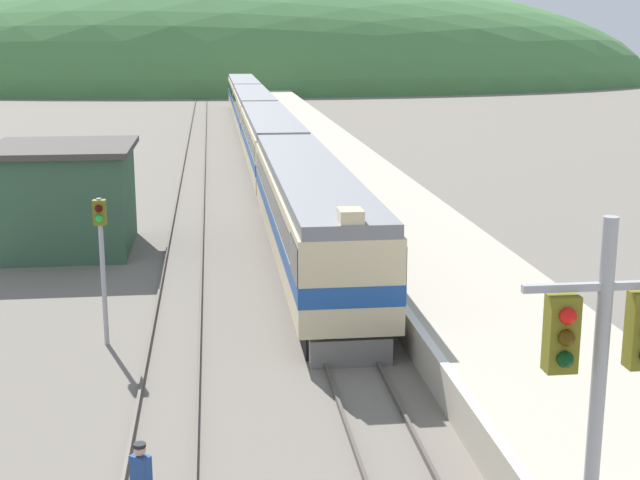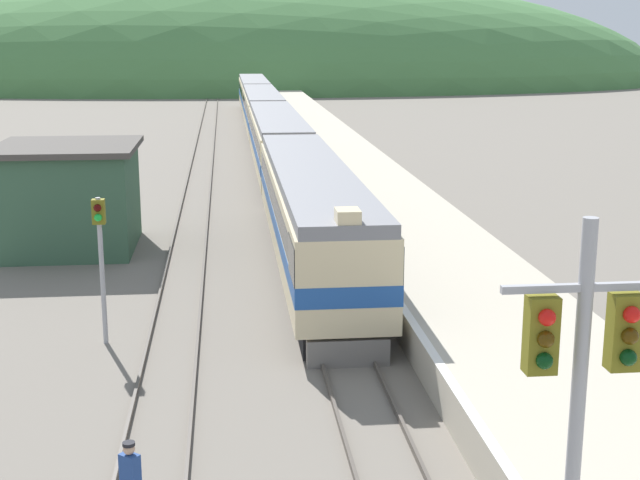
# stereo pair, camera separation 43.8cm
# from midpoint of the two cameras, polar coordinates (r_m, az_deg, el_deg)

# --- Properties ---
(track_main) EXTENTS (1.52, 180.00, 0.16)m
(track_main) POSITION_cam_midpoint_polar(r_m,az_deg,el_deg) (79.60, -4.49, 6.80)
(track_main) COLOR #4C443D
(track_main) RESTS_ON ground
(track_siding) EXTENTS (1.52, 180.00, 0.16)m
(track_siding) POSITION_cam_midpoint_polar(r_m,az_deg,el_deg) (79.54, -8.01, 6.70)
(track_siding) COLOR #4C443D
(track_siding) RESTS_ON ground
(platform) EXTENTS (5.47, 140.00, 1.07)m
(platform) POSITION_cam_midpoint_polar(r_m,az_deg,el_deg) (60.14, 0.63, 5.20)
(platform) COLOR #B2A893
(platform) RESTS_ON ground
(distant_hills) EXTENTS (148.19, 66.69, 37.20)m
(distant_hills) POSITION_cam_midpoint_polar(r_m,az_deg,el_deg) (156.08, -5.78, 9.86)
(distant_hills) COLOR #477A42
(distant_hills) RESTS_ON ground
(station_shed) EXTENTS (5.77, 6.16, 4.40)m
(station_shed) POSITION_cam_midpoint_polar(r_m,az_deg,el_deg) (38.38, -16.33, 2.64)
(station_shed) COLOR #385B42
(station_shed) RESTS_ON ground
(express_train_lead_car) EXTENTS (2.94, 21.35, 4.31)m
(express_train_lead_car) POSITION_cam_midpoint_polar(r_m,az_deg,el_deg) (33.77, -1.04, 1.68)
(express_train_lead_car) COLOR black
(express_train_lead_car) RESTS_ON ground
(carriage_second) EXTENTS (2.93, 20.87, 3.95)m
(carriage_second) POSITION_cam_midpoint_polar(r_m,az_deg,el_deg) (55.66, -3.42, 6.21)
(carriage_second) COLOR black
(carriage_second) RESTS_ON ground
(carriage_third) EXTENTS (2.93, 20.87, 3.95)m
(carriage_third) POSITION_cam_midpoint_polar(r_m,az_deg,el_deg) (77.26, -4.45, 8.15)
(carriage_third) COLOR black
(carriage_third) RESTS_ON ground
(carriage_fourth) EXTENTS (2.93, 20.87, 3.95)m
(carriage_fourth) POSITION_cam_midpoint_polar(r_m,az_deg,el_deg) (98.93, -5.03, 9.23)
(carriage_fourth) COLOR black
(carriage_fourth) RESTS_ON ground
(signal_mast_main) EXTENTS (2.20, 0.42, 6.66)m
(signal_mast_main) POSITION_cam_midpoint_polar(r_m,az_deg,el_deg) (12.22, 16.41, -9.29)
(signal_mast_main) COLOR #9E9EA3
(signal_mast_main) RESTS_ON ground
(signal_post_siding) EXTENTS (0.36, 0.42, 4.34)m
(signal_post_siding) POSITION_cam_midpoint_polar(r_m,az_deg,el_deg) (26.07, -14.30, -0.09)
(signal_post_siding) COLOR #9E9EA3
(signal_post_siding) RESTS_ON ground
(track_worker) EXTENTS (0.42, 0.40, 1.67)m
(track_worker) POSITION_cam_midpoint_polar(r_m,az_deg,el_deg) (17.12, -12.11, -14.81)
(track_worker) COLOR #2D2D33
(track_worker) RESTS_ON ground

